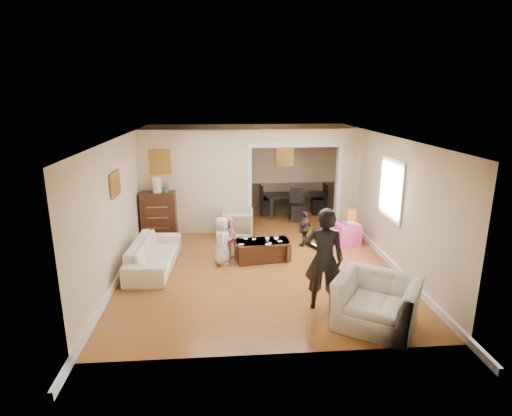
{
  "coord_description": "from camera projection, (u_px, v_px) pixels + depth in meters",
  "views": [
    {
      "loc": [
        -0.69,
        -8.39,
        3.42
      ],
      "look_at": [
        0.0,
        0.2,
        1.05
      ],
      "focal_mm": 29.12,
      "sensor_mm": 36.0,
      "label": 1
    }
  ],
  "objects": [
    {
      "name": "cyan_cup",
      "position": [
        344.0,
        223.0,
        9.62
      ],
      "size": [
        0.08,
        0.08,
        0.08
      ],
      "primitive_type": "cylinder",
      "color": "teal",
      "rests_on": "play_table"
    },
    {
      "name": "adult_person",
      "position": [
        324.0,
        259.0,
        6.65
      ],
      "size": [
        0.71,
        0.56,
        1.72
      ],
      "primitive_type": "imported",
      "rotation": [
        0.0,
        0.0,
        2.87
      ],
      "color": "black",
      "rests_on": "ground"
    },
    {
      "name": "child_kneel_a",
      "position": [
        222.0,
        241.0,
        8.54
      ],
      "size": [
        0.32,
        0.5,
        1.01
      ],
      "primitive_type": "imported",
      "rotation": [
        0.0,
        0.0,
        1.58
      ],
      "color": "silver",
      "rests_on": "ground"
    },
    {
      "name": "coffee_table",
      "position": [
        262.0,
        250.0,
        8.83
      ],
      "size": [
        1.2,
        0.75,
        0.42
      ],
      "primitive_type": "cube",
      "rotation": [
        0.0,
        0.0,
        0.18
      ],
      "color": "#3A1B12",
      "rests_on": "ground"
    },
    {
      "name": "table_lamp",
      "position": [
        157.0,
        185.0,
        9.93
      ],
      "size": [
        0.22,
        0.22,
        0.36
      ],
      "primitive_type": "cylinder",
      "color": "#EFE3C3",
      "rests_on": "dresser"
    },
    {
      "name": "armchair_front",
      "position": [
        377.0,
        302.0,
        6.27
      ],
      "size": [
        1.55,
        1.51,
        0.77
      ],
      "primitive_type": "imported",
      "rotation": [
        0.0,
        0.0,
        -0.58
      ],
      "color": "white",
      "rests_on": "ground"
    },
    {
      "name": "partition_header",
      "position": [
        295.0,
        136.0,
        10.19
      ],
      "size": [
        2.22,
        0.18,
        0.35
      ],
      "primitive_type": "cube",
      "color": "beige",
      "rests_on": "partition_right"
    },
    {
      "name": "partition_left",
      "position": [
        196.0,
        182.0,
        10.3
      ],
      "size": [
        2.75,
        0.18,
        2.6
      ],
      "primitive_type": "cube",
      "color": "beige",
      "rests_on": "ground"
    },
    {
      "name": "framed_art_partition",
      "position": [
        160.0,
        162.0,
        10.0
      ],
      "size": [
        0.45,
        0.03,
        0.55
      ],
      "primitive_type": "cube",
      "color": "brown",
      "rests_on": "partition_left"
    },
    {
      "name": "play_table",
      "position": [
        346.0,
        234.0,
        9.75
      ],
      "size": [
        0.6,
        0.6,
        0.5
      ],
      "primitive_type": "cube",
      "rotation": [
        0.0,
        0.0,
        0.16
      ],
      "color": "#E63C9F",
      "rests_on": "ground"
    },
    {
      "name": "armchair_back",
      "position": [
        238.0,
        224.0,
        10.17
      ],
      "size": [
        0.8,
        0.82,
        0.69
      ],
      "primitive_type": "imported",
      "rotation": [
        0.0,
        0.0,
        3.06
      ],
      "color": "tan",
      "rests_on": "ground"
    },
    {
      "name": "sofa",
      "position": [
        154.0,
        254.0,
        8.38
      ],
      "size": [
        0.91,
        2.07,
        0.59
      ],
      "primitive_type": "imported",
      "rotation": [
        0.0,
        0.0,
        1.51
      ],
      "color": "white",
      "rests_on": "ground"
    },
    {
      "name": "toy_block",
      "position": [
        341.0,
        221.0,
        9.78
      ],
      "size": [
        0.1,
        0.09,
        0.05
      ],
      "primitive_type": "cube",
      "rotation": [
        0.0,
        0.0,
        0.51
      ],
      "color": "red",
      "rests_on": "play_table"
    },
    {
      "name": "partition_right",
      "position": [
        347.0,
        180.0,
        10.6
      ],
      "size": [
        0.55,
        0.18,
        2.6
      ],
      "primitive_type": "cube",
      "color": "beige",
      "rests_on": "ground"
    },
    {
      "name": "cereal_box",
      "position": [
        351.0,
        216.0,
        9.75
      ],
      "size": [
        0.21,
        0.1,
        0.3
      ],
      "primitive_type": "cube",
      "rotation": [
        0.0,
        0.0,
        0.16
      ],
      "color": "yellow",
      "rests_on": "play_table"
    },
    {
      "name": "child_toddler",
      "position": [
        305.0,
        229.0,
        9.58
      ],
      "size": [
        0.47,
        0.51,
        0.84
      ],
      "primitive_type": "imported",
      "rotation": [
        0.0,
        0.0,
        -2.26
      ],
      "color": "black",
      "rests_on": "ground"
    },
    {
      "name": "child_kneel_b",
      "position": [
        229.0,
        236.0,
        9.01
      ],
      "size": [
        0.51,
        0.54,
        0.88
      ],
      "primitive_type": "imported",
      "rotation": [
        0.0,
        0.0,
        2.1
      ],
      "color": "pink",
      "rests_on": "ground"
    },
    {
      "name": "framed_art_sofa_wall",
      "position": [
        115.0,
        184.0,
        7.76
      ],
      "size": [
        0.03,
        0.55,
        0.4
      ],
      "primitive_type": "cube",
      "color": "brown"
    },
    {
      "name": "dining_table",
      "position": [
        293.0,
        204.0,
        12.16
      ],
      "size": [
        1.98,
        1.34,
        0.64
      ],
      "primitive_type": "imported",
      "rotation": [
        0.0,
        0.0,
        0.2
      ],
      "color": "black",
      "rests_on": "ground"
    },
    {
      "name": "dresser",
      "position": [
        159.0,
        215.0,
        10.13
      ],
      "size": [
        0.83,
        0.47,
        1.14
      ],
      "primitive_type": "cube",
      "color": "#361710",
      "rests_on": "ground"
    },
    {
      "name": "window_pane",
      "position": [
        392.0,
        189.0,
        8.44
      ],
      "size": [
        0.03,
        0.95,
        1.1
      ],
      "primitive_type": "cube",
      "color": "white",
      "rests_on": "ground"
    },
    {
      "name": "potted_plant",
      "position": [
        166.0,
        186.0,
        9.96
      ],
      "size": [
        0.25,
        0.21,
        0.27
      ],
      "primitive_type": "imported",
      "color": "#3B7D37",
      "rests_on": "dresser"
    },
    {
      "name": "framed_art_alcove",
      "position": [
        285.0,
        156.0,
        11.96
      ],
      "size": [
        0.45,
        0.03,
        0.55
      ],
      "primitive_type": "cube",
      "color": "brown"
    },
    {
      "name": "floor",
      "position": [
        257.0,
        257.0,
        9.02
      ],
      "size": [
        7.0,
        7.0,
        0.0
      ],
      "primitive_type": "plane",
      "color": "#A85D2B",
      "rests_on": "ground"
    },
    {
      "name": "craft_papers",
      "position": [
        264.0,
        241.0,
        8.76
      ],
      "size": [
        0.92,
        0.51,
        0.0
      ],
      "color": "white",
      "rests_on": "coffee_table"
    },
    {
      "name": "play_bowl",
      "position": [
        351.0,
        224.0,
        9.56
      ],
      "size": [
        0.25,
        0.25,
        0.05
      ],
      "primitive_type": "imported",
      "rotation": [
        0.0,
        0.0,
        0.16
      ],
      "color": "silver",
      "rests_on": "play_table"
    },
    {
      "name": "coffee_cup",
      "position": [
        267.0,
        240.0,
        8.72
      ],
      "size": [
        0.11,
        0.11,
        0.09
      ],
      "primitive_type": "imported",
      "rotation": [
        0.0,
        0.0,
        0.18
      ],
      "color": "white",
      "rests_on": "coffee_table"
    }
  ]
}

